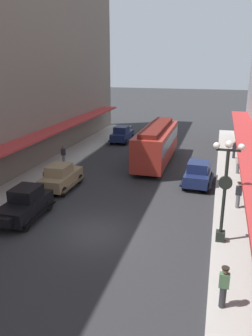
# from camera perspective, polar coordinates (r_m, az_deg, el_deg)

# --- Properties ---
(ground_plane) EXTENTS (200.00, 200.00, 0.00)m
(ground_plane) POSITION_cam_1_polar(r_m,az_deg,el_deg) (18.21, -5.23, -11.01)
(ground_plane) COLOR #2D2D30
(sidewalk_right) EXTENTS (3.00, 60.00, 0.15)m
(sidewalk_right) POSITION_cam_1_polar(r_m,az_deg,el_deg) (17.27, 19.44, -13.49)
(sidewalk_right) COLOR #B7B5AD
(sidewalk_right) RESTS_ON ground
(parked_car_0) EXTENTS (2.18, 4.28, 1.84)m
(parked_car_0) POSITION_cam_1_polar(r_m,az_deg,el_deg) (37.75, -0.68, 5.86)
(parked_car_0) COLOR #19234C
(parked_car_0) RESTS_ON ground
(parked_car_1) EXTENTS (2.23, 4.29, 1.84)m
(parked_car_1) POSITION_cam_1_polar(r_m,az_deg,el_deg) (20.19, -16.90, -5.78)
(parked_car_1) COLOR black
(parked_car_1) RESTS_ON ground
(parked_car_2) EXTENTS (2.26, 4.30, 1.84)m
(parked_car_2) POSITION_cam_1_polar(r_m,az_deg,el_deg) (25.00, 12.22, -0.82)
(parked_car_2) COLOR #19234C
(parked_car_2) RESTS_ON ground
(parked_car_3) EXTENTS (2.16, 4.27, 1.84)m
(parked_car_3) POSITION_cam_1_polar(r_m,az_deg,el_deg) (24.19, -11.07, -1.38)
(parked_car_3) COLOR #997F5B
(parked_car_3) RESTS_ON ground
(streetcar) EXTENTS (2.57, 9.61, 3.46)m
(streetcar) POSITION_cam_1_polar(r_m,az_deg,el_deg) (29.65, 5.24, 4.36)
(streetcar) COLOR #A52D23
(streetcar) RESTS_ON ground
(lamp_post_with_clock) EXTENTS (1.42, 0.44, 5.16)m
(lamp_post_with_clock) POSITION_cam_1_polar(r_m,az_deg,el_deg) (16.63, 16.57, -3.27)
(lamp_post_with_clock) COLOR black
(lamp_post_with_clock) RESTS_ON sidewalk_right
(fire_hydrant) EXTENTS (0.24, 0.24, 0.82)m
(fire_hydrant) POSITION_cam_1_polar(r_m,az_deg,el_deg) (25.59, -13.76, -1.40)
(fire_hydrant) COLOR #B21E19
(fire_hydrant) RESTS_ON sidewalk_left
(pedestrian_0) EXTENTS (0.36, 0.28, 1.67)m
(pedestrian_0) POSITION_cam_1_polar(r_m,az_deg,el_deg) (21.44, 18.68, -4.35)
(pedestrian_0) COLOR slate
(pedestrian_0) RESTS_ON sidewalk_right
(pedestrian_1) EXTENTS (0.36, 0.24, 1.64)m
(pedestrian_1) POSITION_cam_1_polar(r_m,az_deg,el_deg) (29.36, -10.66, 2.15)
(pedestrian_1) COLOR slate
(pedestrian_1) RESTS_ON sidewalk_left
(pedestrian_2) EXTENTS (0.36, 0.24, 1.64)m
(pedestrian_2) POSITION_cam_1_polar(r_m,az_deg,el_deg) (28.05, 18.64, 0.77)
(pedestrian_2) COLOR slate
(pedestrian_2) RESTS_ON sidewalk_right
(pedestrian_3) EXTENTS (0.36, 0.24, 1.64)m
(pedestrian_3) POSITION_cam_1_polar(r_m,az_deg,el_deg) (32.41, 18.03, 3.05)
(pedestrian_3) COLOR #2D2D33
(pedestrian_3) RESTS_ON sidewalk_right
(pedestrian_4) EXTENTS (0.36, 0.28, 1.67)m
(pedestrian_4) POSITION_cam_1_polar(r_m,az_deg,el_deg) (13.21, 16.37, -18.91)
(pedestrian_4) COLOR #2D2D33
(pedestrian_4) RESTS_ON sidewalk_right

